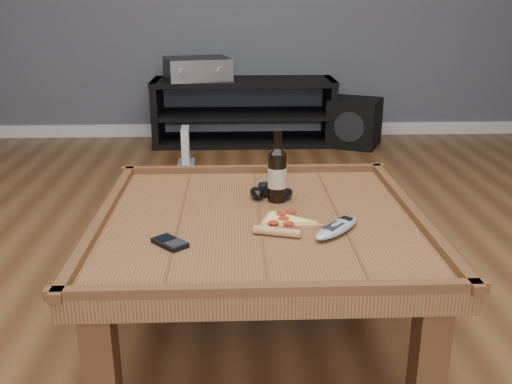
{
  "coord_description": "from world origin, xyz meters",
  "views": [
    {
      "loc": [
        -0.08,
        -1.66,
        1.11
      ],
      "look_at": [
        -0.01,
        0.04,
        0.52
      ],
      "focal_mm": 40.0,
      "sensor_mm": 36.0,
      "label": 1
    }
  ],
  "objects_px": {
    "beer_bottle": "(277,173)",
    "pizza_slice": "(283,223)",
    "subwoofer": "(355,122)",
    "coffee_table": "(260,235)",
    "av_receiver": "(197,69)",
    "smartphone": "(170,243)",
    "game_console": "(186,148)",
    "game_controller": "(271,192)",
    "remote_control": "(336,228)",
    "media_console": "(244,112)"
  },
  "relations": [
    {
      "from": "beer_bottle",
      "to": "pizza_slice",
      "type": "height_order",
      "value": "beer_bottle"
    },
    {
      "from": "pizza_slice",
      "to": "subwoofer",
      "type": "bearing_deg",
      "value": 90.58
    },
    {
      "from": "coffee_table",
      "to": "av_receiver",
      "type": "distance_m",
      "value": 2.77
    },
    {
      "from": "smartphone",
      "to": "coffee_table",
      "type": "bearing_deg",
      "value": -4.91
    },
    {
      "from": "beer_bottle",
      "to": "game_console",
      "type": "bearing_deg",
      "value": 103.42
    },
    {
      "from": "game_controller",
      "to": "coffee_table",
      "type": "bearing_deg",
      "value": -94.92
    },
    {
      "from": "subwoofer",
      "to": "av_receiver",
      "type": "bearing_deg",
      "value": -160.61
    },
    {
      "from": "coffee_table",
      "to": "beer_bottle",
      "type": "height_order",
      "value": "beer_bottle"
    },
    {
      "from": "smartphone",
      "to": "subwoofer",
      "type": "distance_m",
      "value": 3.06
    },
    {
      "from": "coffee_table",
      "to": "remote_control",
      "type": "bearing_deg",
      "value": -30.72
    },
    {
      "from": "coffee_table",
      "to": "subwoofer",
      "type": "bearing_deg",
      "value": 72.11
    },
    {
      "from": "subwoofer",
      "to": "media_console",
      "type": "bearing_deg",
      "value": -163.09
    },
    {
      "from": "game_console",
      "to": "pizza_slice",
      "type": "bearing_deg",
      "value": -80.17
    },
    {
      "from": "game_controller",
      "to": "pizza_slice",
      "type": "height_order",
      "value": "game_controller"
    },
    {
      "from": "beer_bottle",
      "to": "smartphone",
      "type": "relative_size",
      "value": 2.1
    },
    {
      "from": "smartphone",
      "to": "remote_control",
      "type": "relative_size",
      "value": 0.59
    },
    {
      "from": "smartphone",
      "to": "media_console",
      "type": "bearing_deg",
      "value": 42.78
    },
    {
      "from": "game_controller",
      "to": "game_console",
      "type": "height_order",
      "value": "game_controller"
    },
    {
      "from": "smartphone",
      "to": "game_console",
      "type": "bearing_deg",
      "value": 51.52
    },
    {
      "from": "media_console",
      "to": "smartphone",
      "type": "xyz_separation_m",
      "value": [
        -0.26,
        -2.95,
        0.21
      ]
    },
    {
      "from": "game_controller",
      "to": "smartphone",
      "type": "xyz_separation_m",
      "value": [
        -0.31,
        -0.38,
        -0.01
      ]
    },
    {
      "from": "media_console",
      "to": "game_controller",
      "type": "bearing_deg",
      "value": -88.93
    },
    {
      "from": "game_console",
      "to": "coffee_table",
      "type": "bearing_deg",
      "value": -81.49
    },
    {
      "from": "media_console",
      "to": "remote_control",
      "type": "relative_size",
      "value": 7.09
    },
    {
      "from": "beer_bottle",
      "to": "pizza_slice",
      "type": "bearing_deg",
      "value": -89.65
    },
    {
      "from": "remote_control",
      "to": "beer_bottle",
      "type": "bearing_deg",
      "value": 159.47
    },
    {
      "from": "beer_bottle",
      "to": "smartphone",
      "type": "bearing_deg",
      "value": -132.9
    },
    {
      "from": "media_console",
      "to": "pizza_slice",
      "type": "xyz_separation_m",
      "value": [
        0.07,
        -2.82,
        0.21
      ]
    },
    {
      "from": "pizza_slice",
      "to": "smartphone",
      "type": "distance_m",
      "value": 0.35
    },
    {
      "from": "game_controller",
      "to": "game_console",
      "type": "distance_m",
      "value": 2.05
    },
    {
      "from": "smartphone",
      "to": "subwoofer",
      "type": "height_order",
      "value": "smartphone"
    },
    {
      "from": "beer_bottle",
      "to": "media_console",
      "type": "bearing_deg",
      "value": 91.44
    },
    {
      "from": "pizza_slice",
      "to": "smartphone",
      "type": "bearing_deg",
      "value": -142.0
    },
    {
      "from": "av_receiver",
      "to": "media_console",
      "type": "bearing_deg",
      "value": -13.91
    },
    {
      "from": "beer_bottle",
      "to": "pizza_slice",
      "type": "xyz_separation_m",
      "value": [
        0.0,
        -0.22,
        -0.09
      ]
    },
    {
      "from": "pizza_slice",
      "to": "game_console",
      "type": "relative_size",
      "value": 1.1
    },
    {
      "from": "coffee_table",
      "to": "subwoofer",
      "type": "distance_m",
      "value": 2.78
    },
    {
      "from": "game_controller",
      "to": "subwoofer",
      "type": "relative_size",
      "value": 0.35
    },
    {
      "from": "subwoofer",
      "to": "smartphone",
      "type": "bearing_deg",
      "value": -86.88
    },
    {
      "from": "pizza_slice",
      "to": "remote_control",
      "type": "bearing_deg",
      "value": -4.59
    },
    {
      "from": "game_controller",
      "to": "remote_control",
      "type": "distance_m",
      "value": 0.36
    },
    {
      "from": "media_console",
      "to": "subwoofer",
      "type": "xyz_separation_m",
      "value": [
        0.85,
        -0.11,
        -0.07
      ]
    },
    {
      "from": "subwoofer",
      "to": "beer_bottle",
      "type": "bearing_deg",
      "value": -83.04
    },
    {
      "from": "pizza_slice",
      "to": "smartphone",
      "type": "xyz_separation_m",
      "value": [
        -0.33,
        -0.13,
        -0.0
      ]
    },
    {
      "from": "game_console",
      "to": "media_console",
      "type": "bearing_deg",
      "value": 53.23
    },
    {
      "from": "beer_bottle",
      "to": "game_controller",
      "type": "xyz_separation_m",
      "value": [
        -0.02,
        0.03,
        -0.08
      ]
    },
    {
      "from": "coffee_table",
      "to": "media_console",
      "type": "distance_m",
      "value": 2.75
    },
    {
      "from": "game_controller",
      "to": "smartphone",
      "type": "height_order",
      "value": "game_controller"
    },
    {
      "from": "media_console",
      "to": "pizza_slice",
      "type": "bearing_deg",
      "value": -88.65
    },
    {
      "from": "remote_control",
      "to": "game_console",
      "type": "relative_size",
      "value": 0.77
    }
  ]
}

